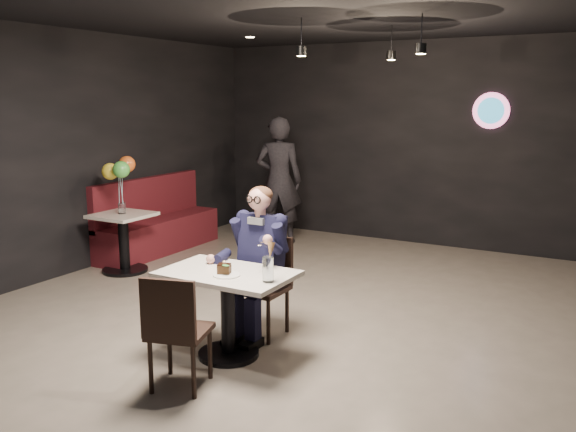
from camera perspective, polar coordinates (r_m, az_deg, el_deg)
The scene contains 17 objects.
floor at distance 5.48m, azimuth -0.75°, elevation -12.39°, with size 9.00×9.00×0.00m, color gray.
wall_sign at distance 8.99m, azimuth 18.47°, elevation 9.34°, with size 0.50×0.06×0.50m, color pink, non-canonical shape.
pendant_lights at distance 6.87m, azimuth 7.93°, elevation 16.79°, with size 1.40×1.20×0.36m, color black.
main_table at distance 5.25m, azimuth -5.64°, elevation -9.14°, with size 1.10×0.70×0.75m, color silver.
chair_far at distance 5.65m, azimuth -2.46°, elevation -6.68°, with size 0.42×0.46×0.92m, color black.
chair_near at distance 4.75m, azimuth -10.08°, elevation -10.37°, with size 0.42×0.46×0.92m, color black.
seated_man at distance 5.58m, azimuth -2.48°, elevation -4.14°, with size 0.60×0.80×1.44m, color black.
dessert_plate at distance 5.01m, azimuth -5.76°, elevation -5.52°, with size 0.22×0.22×0.01m, color white.
cake_slice at distance 5.03m, azimuth -5.99°, elevation -4.96°, with size 0.10×0.08×0.07m, color black.
mint_leaf at distance 4.98m, azimuth -5.86°, elevation -4.62°, with size 0.06×0.04×0.01m, color #2D8B3A.
sundae_glass at distance 4.81m, azimuth -1.88°, elevation -5.02°, with size 0.09×0.09×0.20m, color silver.
wafer_cone at distance 4.81m, azimuth -1.64°, elevation -3.24°, with size 0.06×0.06×0.13m, color tan.
booth_bench at distance 8.86m, azimuth -12.06°, elevation 0.06°, with size 0.53×2.12×1.06m, color #420E13.
side_table at distance 7.97m, azimuth -15.12°, elevation -2.18°, with size 0.66×0.66×0.82m, color silver.
balloon_vase at distance 7.89m, azimuth -15.27°, elevation 0.70°, with size 0.09×0.09×0.14m, color silver.
balloon_bunch at distance 7.83m, azimuth -15.42°, elevation 3.54°, with size 0.38×0.38×0.62m, color yellow.
passerby at distance 9.18m, azimuth -0.86°, elevation 3.36°, with size 0.69×0.46×1.90m, color black.
Camera 1 is at (2.52, -4.35, 2.18)m, focal length 38.00 mm.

